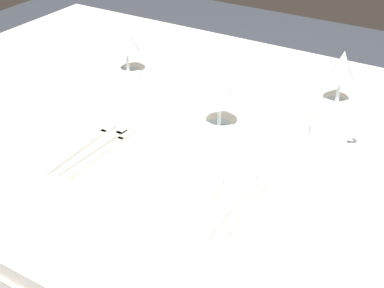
# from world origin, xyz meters

# --- Properties ---
(dining_table) EXTENTS (1.80, 1.11, 0.74)m
(dining_table) POSITION_xyz_m (0.00, 0.00, 0.66)
(dining_table) COLOR silver
(dining_table) RESTS_ON ground
(dinner_plate) EXTENTS (0.25, 0.25, 0.02)m
(dinner_plate) POSITION_xyz_m (0.01, -0.23, 0.75)
(dinner_plate) COLOR white
(dinner_plate) RESTS_ON dining_table
(fork_outer) EXTENTS (0.02, 0.21, 0.00)m
(fork_outer) POSITION_xyz_m (-0.15, -0.21, 0.74)
(fork_outer) COLOR beige
(fork_outer) RESTS_ON dining_table
(fork_inner) EXTENTS (0.03, 0.23, 0.00)m
(fork_inner) POSITION_xyz_m (-0.17, -0.20, 0.74)
(fork_inner) COLOR beige
(fork_inner) RESTS_ON dining_table
(fork_salad) EXTENTS (0.03, 0.23, 0.00)m
(fork_salad) POSITION_xyz_m (-0.20, -0.21, 0.74)
(fork_salad) COLOR beige
(fork_salad) RESTS_ON dining_table
(dinner_knife) EXTENTS (0.03, 0.23, 0.00)m
(dinner_knife) POSITION_xyz_m (0.17, -0.22, 0.74)
(dinner_knife) COLOR beige
(dinner_knife) RESTS_ON dining_table
(spoon_soup) EXTENTS (0.03, 0.21, 0.01)m
(spoon_soup) POSITION_xyz_m (0.20, -0.19, 0.74)
(spoon_soup) COLOR beige
(spoon_soup) RESTS_ON dining_table
(saucer_left) EXTENTS (0.14, 0.14, 0.01)m
(saucer_left) POSITION_xyz_m (0.25, 0.08, 0.74)
(saucer_left) COLOR white
(saucer_left) RESTS_ON dining_table
(coffee_cup_left) EXTENTS (0.11, 0.08, 0.07)m
(coffee_cup_left) POSITION_xyz_m (0.25, 0.08, 0.79)
(coffee_cup_left) COLOR white
(coffee_cup_left) RESTS_ON saucer_left
(wine_glass_centre) EXTENTS (0.07, 0.07, 0.13)m
(wine_glass_centre) POSITION_xyz_m (-0.35, 0.15, 0.83)
(wine_glass_centre) COLOR silver
(wine_glass_centre) RESTS_ON dining_table
(wine_glass_left) EXTENTS (0.08, 0.08, 0.14)m
(wine_glass_left) POSITION_xyz_m (0.01, 0.02, 0.83)
(wine_glass_left) COLOR silver
(wine_glass_left) RESTS_ON dining_table
(wine_glass_right) EXTENTS (0.07, 0.07, 0.14)m
(wine_glass_right) POSITION_xyz_m (0.21, 0.27, 0.84)
(wine_glass_right) COLOR silver
(wine_glass_right) RESTS_ON dining_table
(napkin_folded) EXTENTS (0.06, 0.06, 0.15)m
(napkin_folded) POSITION_xyz_m (-0.11, 0.03, 0.82)
(napkin_folded) COLOR white
(napkin_folded) RESTS_ON dining_table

